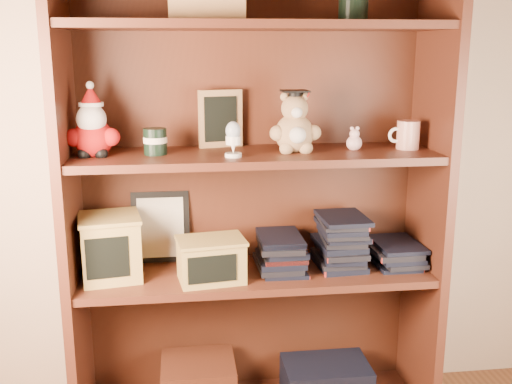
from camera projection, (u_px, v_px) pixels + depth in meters
bookcase at (253, 201)px, 1.98m from camera, size 1.20×0.35×1.60m
shelf_lower at (256, 274)px, 1.99m from camera, size 1.14×0.33×0.02m
shelf_upper at (256, 156)px, 1.90m from camera, size 1.14×0.33×0.02m
santa_plush at (92, 128)px, 1.81m from camera, size 0.16×0.12×0.23m
teachers_tin at (155, 141)px, 1.85m from camera, size 0.07×0.07×0.08m
chalkboard_plaque at (220, 120)px, 1.97m from camera, size 0.15×0.10×0.19m
egg_cup at (233, 138)px, 1.80m from camera, size 0.05×0.05×0.11m
grad_teddy_bear at (295, 128)px, 1.89m from camera, size 0.16×0.14×0.20m
pink_figurine at (354, 141)px, 1.93m from camera, size 0.05×0.05×0.08m
teacher_mug at (407, 135)px, 1.95m from camera, size 0.10×0.07×0.09m
certificate_frame at (161, 227)px, 2.06m from camera, size 0.20×0.05×0.24m
treats_box at (111, 247)px, 1.91m from camera, size 0.22×0.22×0.21m
pencils_box at (211, 260)px, 1.89m from camera, size 0.23×0.18×0.14m
book_stack_left at (280, 254)px, 1.99m from camera, size 0.14×0.20×0.11m
book_stack_mid at (341, 242)px, 2.00m from camera, size 0.14×0.20×0.18m
book_stack_right at (395, 253)px, 2.04m from camera, size 0.14×0.20×0.08m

